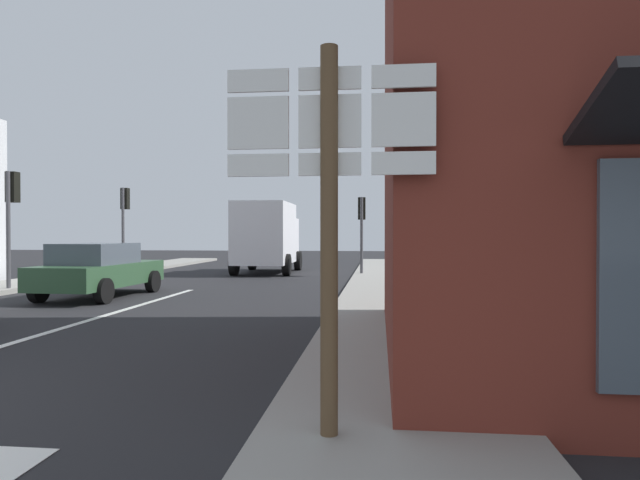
{
  "coord_description": "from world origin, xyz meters",
  "views": [
    {
      "loc": [
        5.73,
        -3.92,
        1.73
      ],
      "look_at": [
        3.83,
        13.32,
        1.53
      ],
      "focal_mm": 30.25,
      "sensor_mm": 36.0,
      "label": 1
    }
  ],
  "objects_px": {
    "sedan_far": "(99,269)",
    "route_sign_post": "(329,199)",
    "traffic_light_far_right": "(362,218)",
    "traffic_light_far_left": "(125,210)",
    "traffic_light_near_left": "(11,203)",
    "delivery_truck": "(267,235)"
  },
  "relations": [
    {
      "from": "route_sign_post",
      "to": "traffic_light_far_right",
      "type": "xyz_separation_m",
      "value": [
        -0.32,
        17.59,
        0.36
      ]
    },
    {
      "from": "sedan_far",
      "to": "traffic_light_near_left",
      "type": "distance_m",
      "value": 3.81
    },
    {
      "from": "traffic_light_far_right",
      "to": "traffic_light_far_left",
      "type": "relative_size",
      "value": 0.87
    },
    {
      "from": "delivery_truck",
      "to": "traffic_light_far_right",
      "type": "bearing_deg",
      "value": -18.44
    },
    {
      "from": "route_sign_post",
      "to": "traffic_light_near_left",
      "type": "height_order",
      "value": "traffic_light_near_left"
    },
    {
      "from": "route_sign_post",
      "to": "traffic_light_far_left",
      "type": "bearing_deg",
      "value": 120.54
    },
    {
      "from": "traffic_light_far_right",
      "to": "delivery_truck",
      "type": "bearing_deg",
      "value": 161.56
    },
    {
      "from": "delivery_truck",
      "to": "traffic_light_far_right",
      "type": "xyz_separation_m",
      "value": [
        4.19,
        -1.4,
        0.72
      ]
    },
    {
      "from": "sedan_far",
      "to": "traffic_light_far_right",
      "type": "distance_m",
      "value": 10.65
    },
    {
      "from": "delivery_truck",
      "to": "traffic_light_far_right",
      "type": "relative_size",
      "value": 1.57
    },
    {
      "from": "traffic_light_far_left",
      "to": "traffic_light_near_left",
      "type": "bearing_deg",
      "value": -90.0
    },
    {
      "from": "delivery_truck",
      "to": "traffic_light_far_right",
      "type": "distance_m",
      "value": 4.47
    },
    {
      "from": "traffic_light_near_left",
      "to": "traffic_light_far_left",
      "type": "distance_m",
      "value": 7.07
    },
    {
      "from": "traffic_light_near_left",
      "to": "delivery_truck",
      "type": "bearing_deg",
      "value": 55.35
    },
    {
      "from": "sedan_far",
      "to": "route_sign_post",
      "type": "xyz_separation_m",
      "value": [
        7.17,
        -9.61,
        1.24
      ]
    },
    {
      "from": "sedan_far",
      "to": "delivery_truck",
      "type": "bearing_deg",
      "value": 74.11
    },
    {
      "from": "delivery_truck",
      "to": "traffic_light_near_left",
      "type": "xyz_separation_m",
      "value": [
        -5.86,
        -8.48,
        0.98
      ]
    },
    {
      "from": "traffic_light_near_left",
      "to": "traffic_light_far_left",
      "type": "xyz_separation_m",
      "value": [
        -0.0,
        7.07,
        0.09
      ]
    },
    {
      "from": "sedan_far",
      "to": "route_sign_post",
      "type": "height_order",
      "value": "route_sign_post"
    },
    {
      "from": "sedan_far",
      "to": "route_sign_post",
      "type": "relative_size",
      "value": 1.33
    },
    {
      "from": "delivery_truck",
      "to": "traffic_light_far_left",
      "type": "xyz_separation_m",
      "value": [
        -5.86,
        -1.42,
        1.07
      ]
    },
    {
      "from": "traffic_light_far_right",
      "to": "traffic_light_far_left",
      "type": "height_order",
      "value": "traffic_light_far_left"
    }
  ]
}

